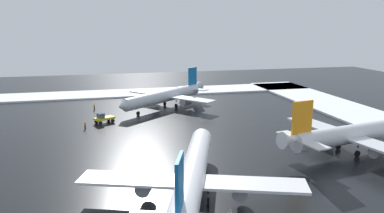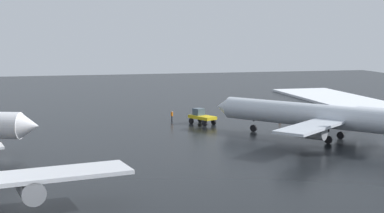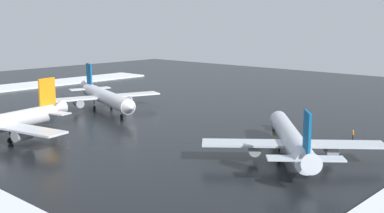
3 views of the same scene
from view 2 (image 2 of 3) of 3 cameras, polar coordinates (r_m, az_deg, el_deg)
airplane_foreground_jet at (r=83.58m, az=12.43°, el=-0.90°), size 25.83×28.16×10.14m
pushback_tug at (r=95.32m, az=0.91°, el=-0.95°), size 4.12×5.09×2.50m
ground_crew_beside_wing at (r=102.09m, az=8.52°, el=-0.64°), size 0.36×0.36×1.71m
ground_crew_by_nose_gear at (r=98.37m, az=-1.97°, el=-0.87°), size 0.36×0.36×1.71m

